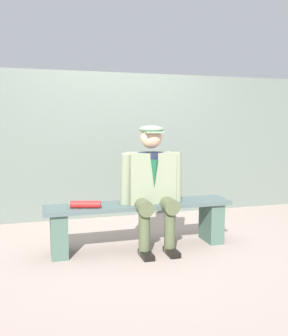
{
  "coord_description": "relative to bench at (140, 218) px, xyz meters",
  "views": [
    {
      "loc": [
        0.96,
        3.43,
        1.24
      ],
      "look_at": [
        -0.04,
        0.0,
        0.81
      ],
      "focal_mm": 38.97,
      "sensor_mm": 36.0,
      "label": 1
    }
  ],
  "objects": [
    {
      "name": "ground_plane",
      "position": [
        0.0,
        0.0,
        -0.3
      ],
      "size": [
        30.0,
        30.0,
        0.0
      ],
      "primitive_type": "plane",
      "color": "gray"
    },
    {
      "name": "bench",
      "position": [
        0.0,
        0.0,
        0.0
      ],
      "size": [
        1.87,
        0.36,
        0.46
      ],
      "color": "#465957",
      "rests_on": "ground"
    },
    {
      "name": "seated_man",
      "position": [
        -0.11,
        0.05,
        0.37
      ],
      "size": [
        0.63,
        0.52,
        1.23
      ],
      "color": "gray",
      "rests_on": "ground"
    },
    {
      "name": "rolled_magazine",
      "position": [
        0.55,
        0.07,
        0.19
      ],
      "size": [
        0.29,
        0.14,
        0.07
      ],
      "primitive_type": "cylinder",
      "rotation": [
        0.0,
        1.57,
        -0.27
      ],
      "color": "#B21E1E",
      "rests_on": "bench"
    },
    {
      "name": "stadium_wall",
      "position": [
        0.0,
        -1.43,
        0.65
      ],
      "size": [
        12.0,
        0.24,
        1.91
      ],
      "primitive_type": "cube",
      "color": "slate",
      "rests_on": "ground"
    }
  ]
}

